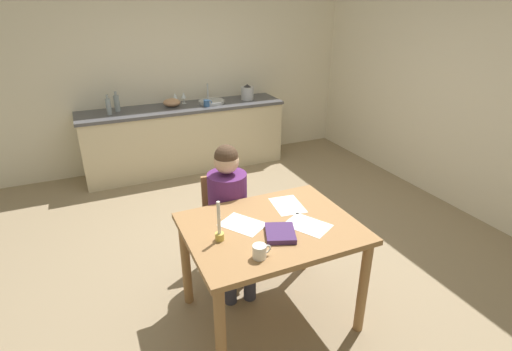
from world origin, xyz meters
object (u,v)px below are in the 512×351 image
bottle_oil (109,106)px  coffee_mug (260,251)px  dining_table (271,241)px  stovetop_kettle (247,93)px  bottle_vinegar (117,103)px  candlestick (219,229)px  book_magazine (280,233)px  mixing_bowl (172,102)px  chair_at_table (226,220)px  sink_unit (212,101)px  person_seated (230,208)px  wine_glass_near_sink (184,96)px  teacup_on_counter (207,103)px  wine_glass_by_kettle (175,96)px

bottle_oil → coffee_mug: bearing=-81.1°
dining_table → stovetop_kettle: stovetop_kettle is taller
coffee_mug → bottle_vinegar: bearing=96.8°
candlestick → book_magazine: (0.38, -0.12, -0.06)m
candlestick → mixing_bowl: bearing=82.0°
candlestick → chair_at_table: bearing=67.4°
sink_unit → bottle_oil: bearing=-178.2°
mixing_bowl → chair_at_table: bearing=-93.4°
person_seated → bottle_oil: (-0.65, 2.51, 0.33)m
dining_table → book_magazine: (0.00, -0.13, 0.14)m
coffee_mug → sink_unit: 3.50m
dining_table → person_seated: 0.56m
mixing_bowl → wine_glass_near_sink: bearing=27.4°
person_seated → coffee_mug: person_seated is taller
person_seated → book_magazine: size_ratio=5.25×
candlestick → teacup_on_counter: candlestick is taller
coffee_mug → wine_glass_near_sink: bearing=82.4°
wine_glass_near_sink → bottle_vinegar: bearing=-175.6°
sink_unit → mixing_bowl: bearing=175.0°
sink_unit → mixing_bowl: size_ratio=1.55×
person_seated → candlestick: person_seated is taller
sink_unit → candlestick: bearing=-107.5°
candlestick → book_magazine: size_ratio=1.23×
wine_glass_by_kettle → mixing_bowl: bearing=-125.6°
candlestick → wine_glass_by_kettle: candlestick is taller
wine_glass_by_kettle → dining_table: bearing=-92.3°
coffee_mug → book_magazine: size_ratio=0.53×
sink_unit → person_seated: bearing=-105.5°
dining_table → coffee_mug: 0.41m
chair_at_table → wine_glass_by_kettle: bearing=85.1°
bottle_oil → stovetop_kettle: 1.90m
person_seated → bottle_vinegar: size_ratio=4.67×
sink_unit → wine_glass_near_sink: size_ratio=2.34×
chair_at_table → person_seated: bearing=-97.0°
stovetop_kettle → coffee_mug: bearing=-112.0°
candlestick → bottle_vinegar: 3.21m
wine_glass_near_sink → bottle_oil: bearing=-169.3°
dining_table → wine_glass_near_sink: 3.28m
book_magazine → bottle_oil: bottle_oil is taller
chair_at_table → bottle_oil: 2.51m
mixing_bowl → wine_glass_near_sink: wine_glass_near_sink is taller
coffee_mug → stovetop_kettle: size_ratio=0.55×
coffee_mug → book_magazine: (0.22, 0.16, -0.03)m
coffee_mug → bottle_oil: size_ratio=0.48×
candlestick → bottle_oil: size_ratio=1.12×
dining_table → candlestick: candlestick is taller
mixing_bowl → candlestick: bearing=-98.0°
dining_table → teacup_on_counter: size_ratio=10.11×
candlestick → book_magazine: candlestick is taller
sink_unit → bottle_oil: size_ratio=1.44×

